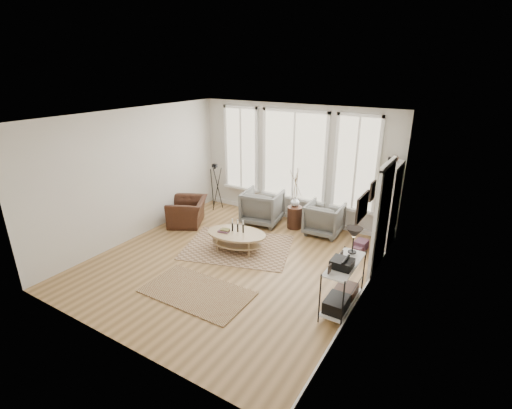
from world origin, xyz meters
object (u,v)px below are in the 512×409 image
Objects in this scene: coffee_table at (236,236)px; armchair_left at (263,207)px; armchair_right at (324,219)px; bookcase at (387,207)px; side_table at (295,200)px; accent_chair at (188,212)px; low_shelf at (343,281)px.

armchair_left is at bearing 99.96° from coffee_table.
armchair_right reaches higher than coffee_table.
coffee_table is (-2.67, -1.73, -0.64)m from bookcase.
armchair_right is 0.55× the size of side_table.
armchair_right is 0.84× the size of accent_chair.
bookcase is 2.13m from side_table.
bookcase reaches higher than coffee_table.
bookcase reaches higher than armchair_left.
side_table is at bearing 1.09° from armchair_right.
coffee_table is at bearing 45.20° from accent_chair.
bookcase is at bearing 0.30° from side_table.
bookcase is 2.21× the size of armchair_left.
coffee_table is at bearing -147.06° from bookcase.
low_shelf is 3.25m from side_table.
bookcase reaches higher than side_table.
bookcase is at bearing 32.94° from coffee_table.
low_shelf is 2.74m from coffee_table.
bookcase is at bearing 76.59° from accent_chair.
coffee_table is at bearing 163.13° from low_shelf.
coffee_table is 1.61m from armchair_left.
low_shelf reaches higher than armchair_left.
bookcase reaches higher than low_shelf.
side_table reaches higher than coffee_table.
accent_chair is (-1.56, -1.03, -0.10)m from armchair_left.
armchair_right is at bearing 83.15° from accent_chair.
coffee_table is 0.94× the size of side_table.
side_table is 1.53× the size of accent_chair.
armchair_right is at bearing 178.49° from bookcase.
armchair_right is 3.35m from accent_chair.
low_shelf is 1.32× the size of accent_chair.
accent_chair is at bearing 163.17° from low_shelf.
bookcase is 1.36× the size of side_table.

